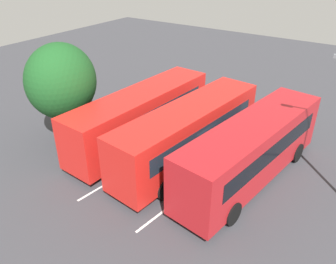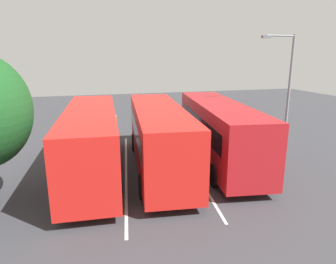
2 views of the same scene
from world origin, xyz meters
name	(u,v)px [view 2 (image 2 of 2)]	position (x,y,z in m)	size (l,w,h in m)	color
ground_plane	(159,167)	(0.00, 0.00, 0.00)	(63.97, 63.97, 0.00)	#38383D
bus_far_left	(219,130)	(0.11, -3.47, 1.84)	(10.64, 3.76, 3.33)	#AD191E
bus_center_left	(159,135)	(-0.18, 0.06, 1.84)	(10.61, 3.46, 3.33)	red
bus_center_right	(91,139)	(-0.04, 3.46, 1.84)	(10.55, 3.01, 3.33)	red
pedestrian	(115,124)	(6.59, 1.70, 1.04)	(0.42, 0.42, 1.75)	#232833
street_lamp	(286,86)	(0.77, -8.08, 4.08)	(0.39, 2.34, 7.06)	gray
lane_stripe_outer_left	(191,164)	(0.00, -1.80, 0.00)	(12.49, 0.12, 0.01)	silver
lane_stripe_inner_left	(126,170)	(0.00, 1.80, 0.00)	(12.49, 0.12, 0.01)	silver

